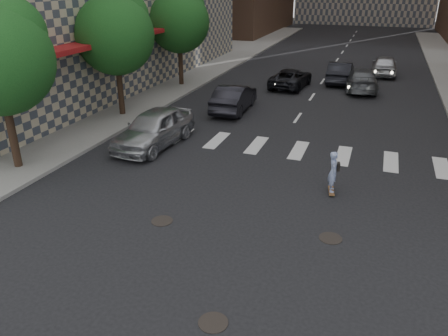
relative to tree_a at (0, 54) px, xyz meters
The scene contains 15 objects.
ground 10.99m from the tree_a, 18.35° to the right, with size 160.00×160.00×0.00m, color black.
sidewalk_left 18.19m from the tree_a, 106.66° to the left, with size 13.00×80.00×0.15m, color gray.
tree_a is the anchor object (origin of this frame).
tree_b 8.00m from the tree_a, 90.00° to the left, with size 4.20×4.20×6.60m.
tree_c 16.00m from the tree_a, 90.00° to the left, with size 4.20×4.20×6.60m.
manhole_a 12.91m from the tree_a, 27.88° to the right, with size 0.70×0.70×0.02m, color black.
manhole_b 8.99m from the tree_a, 14.56° to the right, with size 0.70×0.70×0.02m, color black.
manhole_c 13.62m from the tree_a, ahead, with size 0.70×0.70×0.02m, color black.
skateboarder 13.11m from the tree_a, ahead, with size 0.46×0.84×1.62m.
silver_sedan 6.91m from the tree_a, 46.83° to the left, with size 2.02×5.02×1.71m, color #B3B5BA.
traffic_car_a 12.95m from the tree_a, 63.01° to the left, with size 1.65×4.74×1.56m, color black.
traffic_car_b 22.85m from the tree_a, 56.90° to the left, with size 2.10×5.16×1.50m, color #53565A.
traffic_car_c 20.04m from the tree_a, 67.46° to the left, with size 2.20×4.77×1.33m, color black.
traffic_car_d 28.67m from the tree_a, 61.07° to the left, with size 1.90×4.72×1.61m, color #ABADB2.
traffic_car_e 23.76m from the tree_a, 62.86° to the left, with size 1.65×4.73×1.56m, color black.
Camera 1 is at (4.04, -9.71, 7.28)m, focal length 35.00 mm.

